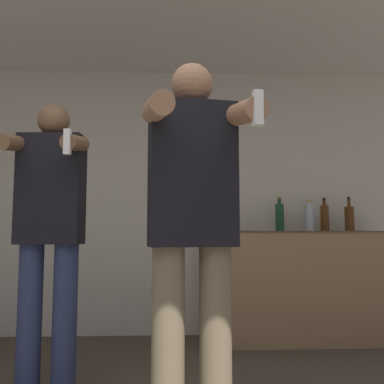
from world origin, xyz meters
name	(u,v)px	position (x,y,z in m)	size (l,w,h in m)	color
wall_back	(147,200)	(0.00, 3.11, 1.27)	(7.00, 0.06, 2.55)	beige
counter	(293,285)	(1.34, 2.80, 0.49)	(1.66, 0.58, 0.97)	#997551
bottle_dark_rum	(310,218)	(1.53, 2.88, 1.09)	(0.09, 0.09, 0.29)	silver
bottle_clear_vodka	(225,218)	(0.74, 2.88, 1.10)	(0.07, 0.07, 0.31)	black
bottle_amber_bourbon	(325,217)	(1.67, 2.88, 1.10)	(0.08, 0.08, 0.31)	#563314
bottle_brown_liquor	(349,218)	(1.91, 2.88, 1.10)	(0.09, 0.09, 0.32)	#563314
bottle_tall_gin	(280,216)	(1.25, 2.88, 1.11)	(0.08, 0.08, 0.33)	#194723
person_woman_foreground	(193,225)	(0.35, 0.90, 0.99)	(0.53, 0.55, 1.75)	#75664C
person_man_side	(50,228)	(-0.48, 1.56, 0.98)	(0.47, 0.44, 1.74)	navy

